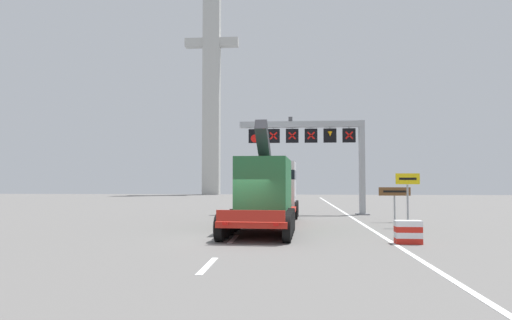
# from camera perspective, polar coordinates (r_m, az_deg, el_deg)

# --- Properties ---
(ground) EXTENTS (112.00, 112.00, 0.00)m
(ground) POSITION_cam_1_polar(r_m,az_deg,el_deg) (19.21, -2.26, -9.95)
(ground) COLOR slate
(lane_markings) EXTENTS (0.20, 72.63, 0.01)m
(lane_markings) POSITION_cam_1_polar(r_m,az_deg,el_deg) (48.05, 1.60, -5.46)
(lane_markings) COLOR silver
(lane_markings) RESTS_ON ground
(edge_line_right) EXTENTS (0.20, 63.00, 0.01)m
(edge_line_right) POSITION_cam_1_polar(r_m,az_deg,el_deg) (31.27, 11.85, -7.01)
(edge_line_right) COLOR silver
(edge_line_right) RESTS_ON ground
(overhead_lane_gantry) EXTENTS (9.19, 0.90, 7.01)m
(overhead_lane_gantry) POSITION_cam_1_polar(r_m,az_deg,el_deg) (32.56, 7.82, 2.53)
(overhead_lane_gantry) COLOR #9EA0A5
(overhead_lane_gantry) RESTS_ON ground
(heavy_haul_truck_red) EXTENTS (3.56, 14.15, 5.30)m
(heavy_haul_truck_red) POSITION_cam_1_polar(r_m,az_deg,el_deg) (25.33, 1.77, -3.63)
(heavy_haul_truck_red) COLOR red
(heavy_haul_truck_red) RESTS_ON ground
(exit_sign_yellow) EXTENTS (1.22, 0.15, 2.81)m
(exit_sign_yellow) POSITION_cam_1_polar(r_m,az_deg,el_deg) (24.54, 18.70, -3.32)
(exit_sign_yellow) COLOR #9EA0A5
(exit_sign_yellow) RESTS_ON ground
(tourist_info_sign_brown) EXTENTS (1.82, 0.15, 2.04)m
(tourist_info_sign_brown) POSITION_cam_1_polar(r_m,az_deg,el_deg) (27.51, 17.19, -4.27)
(tourist_info_sign_brown) COLOR #9EA0A5
(tourist_info_sign_brown) RESTS_ON ground
(crash_barrier_striped) EXTENTS (1.01, 0.51, 0.90)m
(crash_barrier_striped) POSITION_cam_1_polar(r_m,az_deg,el_deg) (18.58, 18.76, -8.67)
(crash_barrier_striped) COLOR red
(crash_barrier_striped) RESTS_ON ground
(bridge_pylon_distant) EXTENTS (9.00, 2.00, 41.20)m
(bridge_pylon_distant) POSITION_cam_1_polar(r_m,az_deg,el_deg) (77.32, -5.64, 11.36)
(bridge_pylon_distant) COLOR #B7B7B2
(bridge_pylon_distant) RESTS_ON ground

